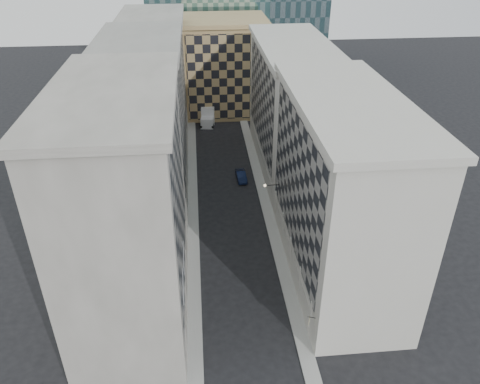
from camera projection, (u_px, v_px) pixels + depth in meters
ground at (254, 380)px, 41.92m from camera, size 260.00×260.00×0.00m
sidewalk_west at (193, 205)px, 67.14m from camera, size 1.50×100.00×0.15m
sidewalk_east at (265, 201)px, 67.99m from camera, size 1.50×100.00×0.15m
bldg_left_a at (129, 209)px, 44.42m from camera, size 10.80×22.80×23.70m
bldg_left_b at (147, 125)px, 63.51m from camera, size 10.80×22.80×22.70m
bldg_left_c at (157, 80)px, 82.60m from camera, size 10.80×22.80×21.70m
bldg_right_a at (339, 191)px, 50.38m from camera, size 10.80×26.80×20.70m
bldg_right_b at (292, 107)px, 73.74m from camera, size 10.80×28.80×19.70m
tan_block at (225, 66)px, 95.40m from camera, size 16.80×14.80×18.80m
flagpoles_left at (183, 272)px, 42.49m from camera, size 0.10×6.33×2.33m
bracket_lamp at (266, 185)px, 59.66m from camera, size 1.98×0.36×0.36m
box_truck at (208, 116)px, 93.12m from camera, size 3.27×6.50×3.43m
dark_car at (241, 176)px, 73.32m from camera, size 1.65×4.15×1.34m
shop_sign at (309, 320)px, 42.97m from camera, size 0.71×0.63×0.72m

